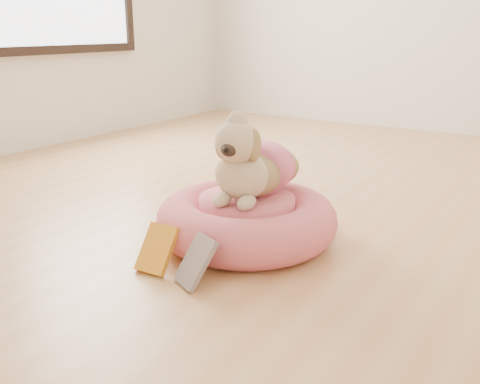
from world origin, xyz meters
The scene contains 5 objects.
floor centered at (0.00, 0.00, 0.00)m, with size 4.50×4.50×0.00m, color tan.
pet_bed centered at (0.16, -0.58, 0.09)m, with size 0.72×0.72×0.19m.
dog centered at (0.17, -0.55, 0.37)m, with size 0.34×0.49×0.36m, color brown, non-canonical shape.
book_yellow centered at (0.04, -0.97, 0.08)m, with size 0.12×0.02×0.18m, color yellow.
book_white centered at (0.22, -0.99, 0.08)m, with size 0.12×0.02×0.18m, color silver.
Camera 1 is at (1.23, -2.27, 0.83)m, focal length 40.00 mm.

